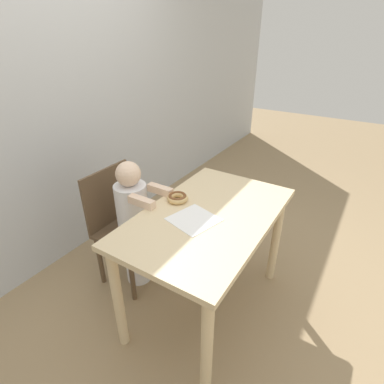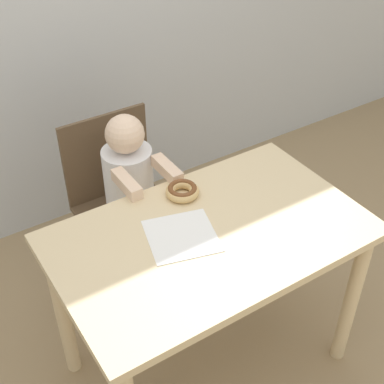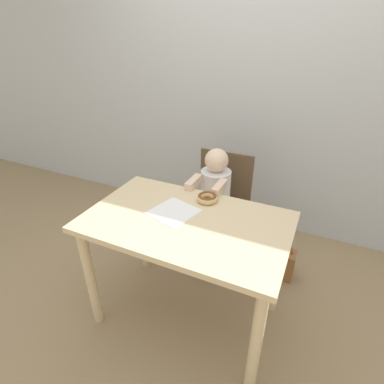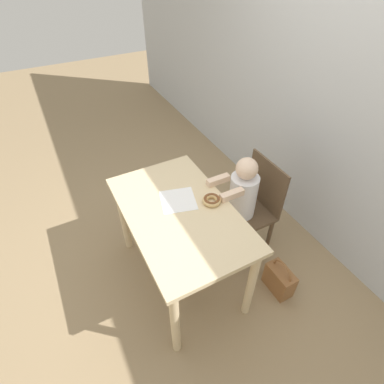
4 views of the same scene
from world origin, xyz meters
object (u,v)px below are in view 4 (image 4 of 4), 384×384
object	(u,v)px
chair	(251,206)
donut	(212,200)
handbag	(279,279)
child_figure	(241,207)

from	to	relation	value
chair	donut	distance (m)	0.56
donut	chair	bearing A→B (deg)	99.02
donut	handbag	world-z (taller)	donut
child_figure	donut	xyz separation A→B (m)	(0.07, -0.33, 0.29)
handbag	donut	bearing A→B (deg)	-138.65
chair	child_figure	distance (m)	0.12
child_figure	handbag	size ratio (longest dim) A/B	2.96
chair	handbag	size ratio (longest dim) A/B	2.64
child_figure	handbag	world-z (taller)	child_figure
chair	handbag	world-z (taller)	chair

